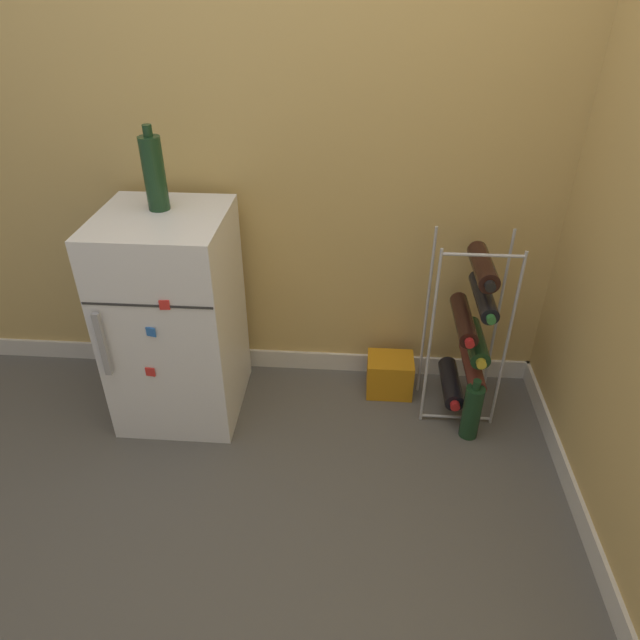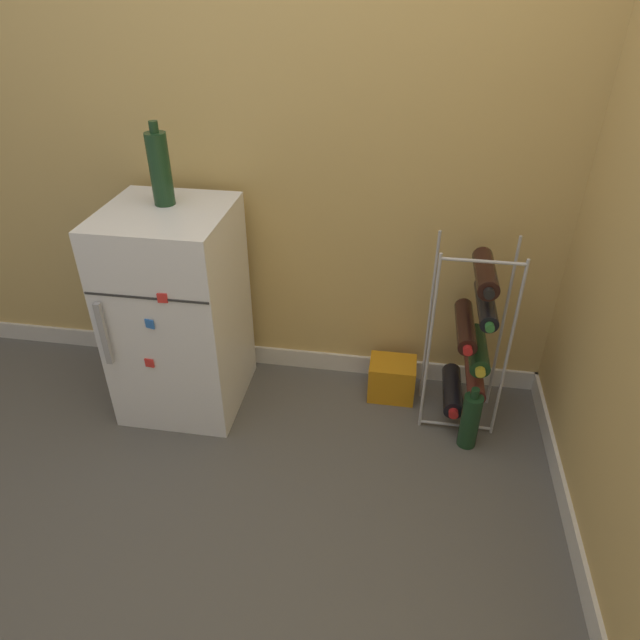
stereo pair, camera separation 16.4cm
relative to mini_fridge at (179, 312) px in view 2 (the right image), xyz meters
name	(u,v)px [view 2 (the right image)]	position (x,y,z in m)	size (l,w,h in m)	color
ground_plane	(297,450)	(0.53, -0.26, -0.44)	(14.00, 14.00, 0.00)	#56544F
wall_back	(320,93)	(0.53, 0.32, 0.80)	(6.99, 0.07, 2.50)	tan
mini_fridge	(179,312)	(0.00, 0.00, 0.00)	(0.47, 0.51, 0.88)	white
wine_rack	(472,339)	(1.18, 0.06, -0.04)	(0.30, 0.33, 0.80)	#B2B2B7
soda_box	(392,379)	(0.88, 0.15, -0.35)	(0.20, 0.16, 0.18)	orange
fridge_top_bottle	(160,168)	(-0.02, 0.06, 0.57)	(0.08, 0.08, 0.30)	#19381E
loose_bottle_floor	(470,420)	(1.20, -0.11, -0.31)	(0.08, 0.08, 0.28)	#19381E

